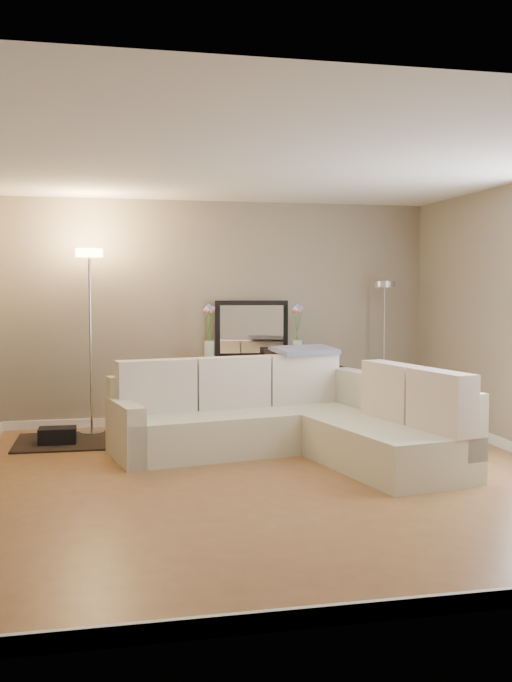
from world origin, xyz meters
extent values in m
cube|color=#9A6638|center=(0.00, 0.00, -0.01)|extent=(5.00, 5.50, 0.01)
cube|color=white|center=(0.00, 0.00, 2.60)|extent=(5.00, 5.50, 0.01)
cube|color=gray|center=(0.00, 2.76, 1.30)|extent=(5.00, 0.02, 2.60)
cube|color=gray|center=(0.00, -2.76, 1.30)|extent=(5.00, 0.02, 2.60)
cube|color=white|center=(0.00, 2.73, 0.05)|extent=(5.00, 0.03, 0.10)
cube|color=white|center=(0.00, -2.73, 0.05)|extent=(5.00, 0.03, 0.10)
cube|color=beige|center=(-0.03, 1.16, 0.20)|extent=(2.67, 1.36, 0.39)
cube|color=beige|center=(-0.09, 1.49, 0.47)|extent=(2.54, 0.68, 0.55)
cube|color=beige|center=(-1.20, 0.92, 0.27)|extent=(0.34, 0.90, 0.55)
cube|color=beige|center=(1.03, 0.11, 0.20)|extent=(1.17, 1.71, 0.39)
cube|color=beige|center=(1.28, 0.61, 0.47)|extent=(0.67, 2.45, 0.55)
cube|color=beige|center=(-0.89, 1.23, 0.65)|extent=(0.79, 0.36, 0.51)
cube|color=beige|center=(-0.12, 1.38, 0.65)|extent=(0.79, 0.36, 0.51)
cube|color=beige|center=(0.65, 1.53, 0.65)|extent=(0.79, 0.36, 0.51)
cube|color=beige|center=(1.20, 0.45, 0.65)|extent=(0.35, 0.74, 0.51)
cube|color=beige|center=(1.34, -0.28, 0.65)|extent=(0.35, 0.74, 0.51)
cube|color=slate|center=(0.69, 1.56, 0.94)|extent=(0.72, 0.52, 0.09)
cube|color=black|center=(0.32, 2.44, 0.72)|extent=(1.23, 0.42, 0.04)
cube|color=black|center=(-0.24, 2.36, 0.35)|extent=(0.04, 0.04, 0.71)
cube|color=black|center=(-0.22, 2.61, 0.35)|extent=(0.04, 0.04, 0.71)
cube|color=black|center=(0.87, 2.27, 0.35)|extent=(0.04, 0.04, 0.71)
cube|color=black|center=(0.89, 2.53, 0.35)|extent=(0.04, 0.04, 0.71)
cube|color=black|center=(0.32, 2.44, 0.17)|extent=(1.15, 0.38, 0.03)
cube|color=#BF3333|center=(-0.17, 2.48, 0.27)|extent=(0.04, 0.15, 0.18)
cube|color=#3359A5|center=(-0.14, 2.48, 0.28)|extent=(0.04, 0.15, 0.20)
cube|color=gold|center=(-0.09, 2.47, 0.29)|extent=(0.05, 0.15, 0.21)
cube|color=#3F7F4C|center=(-0.04, 2.47, 0.27)|extent=(0.06, 0.15, 0.18)
cube|color=#994C99|center=(0.00, 2.47, 0.28)|extent=(0.04, 0.15, 0.20)
cube|color=orange|center=(0.04, 2.46, 0.29)|extent=(0.04, 0.15, 0.21)
cube|color=#262626|center=(0.08, 2.46, 0.27)|extent=(0.05, 0.15, 0.18)
cube|color=#4C99B2|center=(0.13, 2.46, 0.28)|extent=(0.06, 0.15, 0.20)
cube|color=#B2A58C|center=(0.18, 2.45, 0.29)|extent=(0.04, 0.15, 0.21)
cube|color=brown|center=(0.21, 2.45, 0.27)|extent=(0.04, 0.15, 0.18)
cube|color=navy|center=(0.26, 2.45, 0.28)|extent=(0.05, 0.15, 0.20)
cube|color=gold|center=(0.31, 2.44, 0.29)|extent=(0.06, 0.15, 0.21)
cube|color=black|center=(0.34, 2.59, 1.11)|extent=(0.86, 0.10, 0.67)
cube|color=white|center=(0.34, 2.57, 1.11)|extent=(0.74, 0.07, 0.56)
cube|color=orange|center=(0.21, 2.42, 0.79)|extent=(0.18, 0.12, 0.04)
cube|color=black|center=(0.49, 2.38, 0.83)|extent=(0.09, 0.03, 0.12)
cube|color=black|center=(0.60, 2.37, 0.82)|extent=(0.08, 0.02, 0.10)
cylinder|color=silver|center=(-0.18, 2.47, 0.88)|extent=(0.12, 0.12, 0.22)
cylinder|color=#38722D|center=(-0.20, 2.48, 1.14)|extent=(0.09, 0.01, 0.38)
sphere|color=#E5598C|center=(-0.22, 2.48, 1.33)|extent=(0.07, 0.07, 0.07)
cylinder|color=#38722D|center=(-0.19, 2.47, 1.15)|extent=(0.05, 0.01, 0.41)
sphere|color=white|center=(-0.20, 2.48, 1.35)|extent=(0.07, 0.07, 0.07)
cylinder|color=#38722D|center=(-0.18, 2.47, 1.16)|extent=(0.01, 0.01, 0.43)
sphere|color=#598CE5|center=(-0.18, 2.47, 1.37)|extent=(0.07, 0.07, 0.07)
cylinder|color=#38722D|center=(-0.18, 2.47, 1.14)|extent=(0.05, 0.01, 0.39)
sphere|color=#E58C4C|center=(-0.17, 2.47, 1.33)|extent=(0.07, 0.07, 0.07)
cylinder|color=#38722D|center=(-0.17, 2.47, 1.15)|extent=(0.10, 0.01, 0.40)
sphere|color=#D866B2|center=(-0.15, 2.47, 1.35)|extent=(0.07, 0.07, 0.07)
cylinder|color=silver|center=(0.83, 2.40, 0.88)|extent=(0.12, 0.12, 0.22)
cylinder|color=#38722D|center=(0.82, 2.40, 1.14)|extent=(0.09, 0.01, 0.38)
sphere|color=#E5598C|center=(0.80, 2.40, 1.33)|extent=(0.07, 0.07, 0.07)
cylinder|color=#38722D|center=(0.83, 2.40, 1.15)|extent=(0.05, 0.01, 0.41)
sphere|color=white|center=(0.82, 2.40, 1.35)|extent=(0.07, 0.07, 0.07)
cylinder|color=#38722D|center=(0.83, 2.40, 1.16)|extent=(0.01, 0.01, 0.43)
sphere|color=#598CE5|center=(0.83, 2.40, 1.37)|extent=(0.07, 0.07, 0.07)
cylinder|color=#38722D|center=(0.84, 2.39, 1.14)|extent=(0.05, 0.01, 0.39)
sphere|color=#E58C4C|center=(0.85, 2.39, 1.33)|extent=(0.07, 0.07, 0.07)
cylinder|color=#38722D|center=(0.85, 2.39, 1.15)|extent=(0.10, 0.01, 0.40)
sphere|color=#D866B2|center=(0.87, 2.39, 1.35)|extent=(0.07, 0.07, 0.07)
cylinder|color=silver|center=(-1.50, 2.30, 0.02)|extent=(0.27, 0.27, 0.03)
cylinder|color=silver|center=(-1.50, 2.30, 0.97)|extent=(0.03, 0.03, 1.91)
cylinder|color=#FFBF72|center=(-1.50, 2.30, 1.97)|extent=(0.29, 0.29, 0.09)
cylinder|color=silver|center=(1.91, 2.41, 0.01)|extent=(0.24, 0.24, 0.03)
cylinder|color=silver|center=(1.91, 2.41, 0.81)|extent=(0.03, 0.03, 1.59)
cylinder|color=silver|center=(1.91, 2.41, 1.64)|extent=(0.27, 0.27, 0.07)
cube|color=black|center=(-1.62, 1.92, 0.01)|extent=(1.33, 1.01, 0.02)
cube|color=black|center=(-1.85, 1.82, 0.05)|extent=(0.38, 0.27, 0.24)
camera|label=1|loc=(-1.49, -6.06, 1.59)|focal=40.00mm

